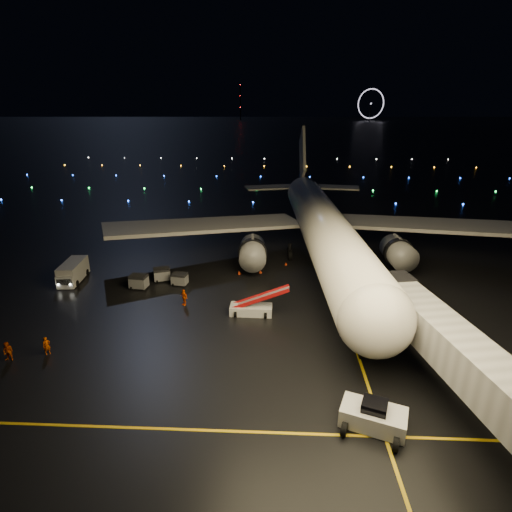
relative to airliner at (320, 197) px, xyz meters
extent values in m
plane|color=black|center=(-10.90, 273.32, -8.95)|extent=(2000.00, 2000.00, 0.00)
cube|color=#E5B510|center=(1.10, -11.68, -8.94)|extent=(0.25, 80.00, 0.02)
cube|color=#E5B510|center=(-15.90, -36.68, -8.94)|extent=(60.00, 0.25, 0.02)
cube|color=silver|center=(0.42, -35.72, -7.88)|extent=(5.03, 3.77, 2.14)
cube|color=silver|center=(-32.95, -11.50, -7.67)|extent=(2.85, 7.13, 2.56)
imported|color=#F14D00|center=(-27.49, -28.05, -8.08)|extent=(0.74, 0.74, 1.73)
imported|color=#F14D00|center=(-30.38, -29.21, -8.03)|extent=(0.92, 0.73, 1.85)
imported|color=#F14D00|center=(-17.00, -17.79, -7.97)|extent=(1.19, 1.08, 1.95)
cone|color=#FA4011|center=(-11.46, -8.48, -8.68)|extent=(0.50, 0.50, 0.53)
cone|color=#FA4011|center=(-4.97, -4.74, -8.73)|extent=(0.42, 0.42, 0.44)
cone|color=#FA4011|center=(-8.57, -7.85, -8.70)|extent=(0.55, 0.55, 0.50)
cone|color=#FA4011|center=(-29.79, 7.00, -8.72)|extent=(0.48, 0.48, 0.46)
cylinder|color=black|center=(-70.90, 713.32, 23.05)|extent=(1.80, 1.80, 64.00)
cube|color=gray|center=(-18.73, -12.34, -8.15)|extent=(2.09, 1.65, 1.60)
cube|color=gray|center=(-21.37, -11.11, -8.07)|extent=(2.44, 2.07, 1.76)
cube|color=gray|center=(-23.63, -13.58, -8.06)|extent=(2.27, 1.73, 1.78)
camera|label=1|loc=(-6.83, -58.54, 12.40)|focal=28.00mm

